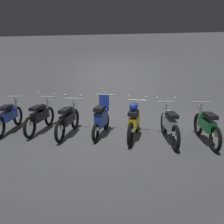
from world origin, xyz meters
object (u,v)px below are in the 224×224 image
object	(u,v)px
motorbike_slot_0	(9,116)
motorbike_slot_6	(206,125)
motorbike_slot_3	(102,118)
motorbike_slot_4	(134,120)
motorbike_slot_1	(40,116)
motorbike_slot_5	(169,124)
motorbike_slot_2	(68,119)

from	to	relation	value
motorbike_slot_0	motorbike_slot_6	size ratio (longest dim) A/B	1.00
motorbike_slot_3	motorbike_slot_6	world-z (taller)	motorbike_slot_3
motorbike_slot_4	motorbike_slot_6	world-z (taller)	motorbike_slot_4
motorbike_slot_1	motorbike_slot_3	size ratio (longest dim) A/B	1.16
motorbike_slot_6	motorbike_slot_5	bearing A→B (deg)	-173.24
motorbike_slot_4	motorbike_slot_6	distance (m)	1.95
motorbike_slot_5	motorbike_slot_6	world-z (taller)	motorbike_slot_5
motorbike_slot_0	motorbike_slot_2	size ratio (longest dim) A/B	0.99
motorbike_slot_2	motorbike_slot_3	xyz separation A→B (m)	(0.98, 0.17, 0.03)
motorbike_slot_0	motorbike_slot_5	size ratio (longest dim) A/B	1.00
motorbike_slot_2	motorbike_slot_4	size ratio (longest dim) A/B	1.00
motorbike_slot_4	motorbike_slot_5	size ratio (longest dim) A/B	1.01
motorbike_slot_1	motorbike_slot_4	distance (m)	2.93
motorbike_slot_5	motorbike_slot_6	size ratio (longest dim) A/B	0.99
motorbike_slot_4	motorbike_slot_5	xyz separation A→B (m)	(0.97, -0.03, -0.04)
motorbike_slot_0	motorbike_slot_4	xyz separation A→B (m)	(3.91, 0.12, 0.04)
motorbike_slot_3	motorbike_slot_2	bearing A→B (deg)	-169.91
motorbike_slot_0	motorbike_slot_6	xyz separation A→B (m)	(5.86, 0.20, 0.00)
motorbike_slot_1	motorbike_slot_2	distance (m)	0.99
motorbike_slot_2	motorbike_slot_0	bearing A→B (deg)	-179.42
motorbike_slot_3	motorbike_slot_5	bearing A→B (deg)	-3.19
motorbike_slot_2	motorbike_slot_6	world-z (taller)	motorbike_slot_2
motorbike_slot_2	motorbike_slot_4	world-z (taller)	same
motorbike_slot_3	motorbike_slot_4	bearing A→B (deg)	-4.32
motorbike_slot_2	motorbike_slot_1	bearing A→B (deg)	171.87
motorbike_slot_3	motorbike_slot_1	bearing A→B (deg)	-178.99
motorbike_slot_0	motorbike_slot_3	distance (m)	2.94
motorbike_slot_5	motorbike_slot_6	distance (m)	0.99
motorbike_slot_6	motorbike_slot_2	bearing A→B (deg)	-177.33
motorbike_slot_3	motorbike_slot_4	xyz separation A→B (m)	(0.98, -0.07, 0.00)
motorbike_slot_1	motorbike_slot_6	size ratio (longest dim) A/B	1.01
motorbike_slot_1	motorbike_slot_5	world-z (taller)	same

